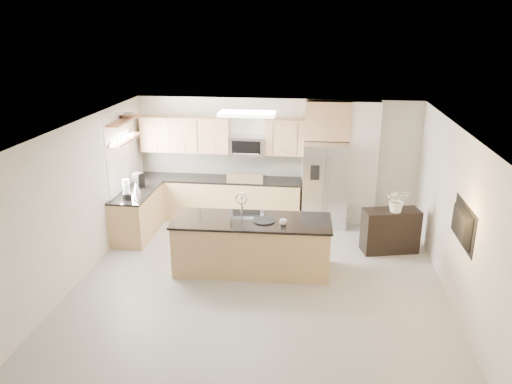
# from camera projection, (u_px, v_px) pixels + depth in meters

# --- Properties ---
(floor) EXTENTS (6.50, 6.50, 0.00)m
(floor) POSITION_uv_depth(u_px,v_px,m) (259.00, 288.00, 8.13)
(floor) COLOR #A29E9A
(floor) RESTS_ON ground
(ceiling) EXTENTS (6.00, 6.50, 0.02)m
(ceiling) POSITION_uv_depth(u_px,v_px,m) (259.00, 131.00, 7.28)
(ceiling) COLOR white
(ceiling) RESTS_ON wall_back
(wall_back) EXTENTS (6.00, 0.02, 2.60)m
(wall_back) POSITION_uv_depth(u_px,v_px,m) (276.00, 159.00, 10.76)
(wall_back) COLOR silver
(wall_back) RESTS_ON floor
(wall_front) EXTENTS (6.00, 0.02, 2.60)m
(wall_front) POSITION_uv_depth(u_px,v_px,m) (218.00, 340.00, 4.65)
(wall_front) COLOR silver
(wall_front) RESTS_ON floor
(wall_left) EXTENTS (0.02, 6.50, 2.60)m
(wall_left) POSITION_uv_depth(u_px,v_px,m) (74.00, 205.00, 8.05)
(wall_left) COLOR silver
(wall_left) RESTS_ON floor
(wall_right) EXTENTS (0.02, 6.50, 2.60)m
(wall_right) POSITION_uv_depth(u_px,v_px,m) (460.00, 223.00, 7.36)
(wall_right) COLOR silver
(wall_right) RESTS_ON floor
(back_counter) EXTENTS (3.55, 0.66, 1.44)m
(back_counter) POSITION_uv_depth(u_px,v_px,m) (219.00, 198.00, 10.86)
(back_counter) COLOR tan
(back_counter) RESTS_ON floor
(left_counter) EXTENTS (0.66, 1.50, 0.92)m
(left_counter) POSITION_uv_depth(u_px,v_px,m) (137.00, 213.00, 10.02)
(left_counter) COLOR tan
(left_counter) RESTS_ON floor
(range) EXTENTS (0.76, 0.64, 1.14)m
(range) POSITION_uv_depth(u_px,v_px,m) (247.00, 199.00, 10.78)
(range) COLOR black
(range) RESTS_ON floor
(upper_cabinets) EXTENTS (3.50, 0.33, 0.75)m
(upper_cabinets) POSITION_uv_depth(u_px,v_px,m) (215.00, 135.00, 10.58)
(upper_cabinets) COLOR tan
(upper_cabinets) RESTS_ON wall_back
(microwave) EXTENTS (0.76, 0.40, 0.40)m
(microwave) POSITION_uv_depth(u_px,v_px,m) (247.00, 146.00, 10.52)
(microwave) COLOR #BABABD
(microwave) RESTS_ON upper_cabinets
(refrigerator) EXTENTS (0.92, 0.78, 1.78)m
(refrigerator) POSITION_uv_depth(u_px,v_px,m) (325.00, 184.00, 10.41)
(refrigerator) COLOR #BABABD
(refrigerator) RESTS_ON floor
(partition_column) EXTENTS (0.60, 0.30, 2.60)m
(partition_column) POSITION_uv_depth(u_px,v_px,m) (362.00, 164.00, 10.40)
(partition_column) COLOR silver
(partition_column) RESTS_ON floor
(window) EXTENTS (0.04, 1.15, 1.65)m
(window) POSITION_uv_depth(u_px,v_px,m) (118.00, 155.00, 9.67)
(window) COLOR white
(window) RESTS_ON wall_left
(shelf_lower) EXTENTS (0.30, 1.20, 0.04)m
(shelf_lower) POSITION_uv_depth(u_px,v_px,m) (124.00, 139.00, 9.65)
(shelf_lower) COLOR #955B3B
(shelf_lower) RESTS_ON wall_left
(shelf_upper) EXTENTS (0.30, 1.20, 0.04)m
(shelf_upper) POSITION_uv_depth(u_px,v_px,m) (123.00, 120.00, 9.53)
(shelf_upper) COLOR #955B3B
(shelf_upper) RESTS_ON wall_left
(ceiling_fixture) EXTENTS (1.00, 0.50, 0.06)m
(ceiling_fixture) POSITION_uv_depth(u_px,v_px,m) (247.00, 114.00, 8.84)
(ceiling_fixture) COLOR white
(ceiling_fixture) RESTS_ON ceiling
(island) EXTENTS (2.72, 1.05, 1.35)m
(island) POSITION_uv_depth(u_px,v_px,m) (252.00, 245.00, 8.59)
(island) COLOR tan
(island) RESTS_ON floor
(credenza) EXTENTS (1.10, 0.66, 0.82)m
(credenza) POSITION_uv_depth(u_px,v_px,m) (390.00, 231.00, 9.31)
(credenza) COLOR black
(credenza) RESTS_ON floor
(cup) EXTENTS (0.15, 0.15, 0.09)m
(cup) POSITION_uv_depth(u_px,v_px,m) (283.00, 222.00, 8.22)
(cup) COLOR white
(cup) RESTS_ON island
(platter) EXTENTS (0.40, 0.40, 0.02)m
(platter) POSITION_uv_depth(u_px,v_px,m) (264.00, 221.00, 8.38)
(platter) COLOR black
(platter) RESTS_ON island
(blender) EXTENTS (0.17, 0.17, 0.40)m
(blender) POSITION_uv_depth(u_px,v_px,m) (127.00, 191.00, 9.39)
(blender) COLOR black
(blender) RESTS_ON left_counter
(kettle) EXTENTS (0.20, 0.20, 0.25)m
(kettle) POSITION_uv_depth(u_px,v_px,m) (136.00, 187.00, 9.77)
(kettle) COLOR #BABABD
(kettle) RESTS_ON left_counter
(coffee_maker) EXTENTS (0.22, 0.24, 0.30)m
(coffee_maker) POSITION_uv_depth(u_px,v_px,m) (139.00, 181.00, 10.08)
(coffee_maker) COLOR black
(coffee_maker) RESTS_ON left_counter
(bowl) EXTENTS (0.53, 0.53, 0.10)m
(bowl) POSITION_uv_depth(u_px,v_px,m) (126.00, 115.00, 9.70)
(bowl) COLOR #BABABD
(bowl) RESTS_ON shelf_upper
(flower_vase) EXTENTS (0.63, 0.55, 0.68)m
(flower_vase) POSITION_uv_depth(u_px,v_px,m) (398.00, 194.00, 8.99)
(flower_vase) COLOR white
(flower_vase) RESTS_ON credenza
(television) EXTENTS (0.14, 1.08, 0.62)m
(television) POSITION_uv_depth(u_px,v_px,m) (458.00, 224.00, 7.16)
(television) COLOR black
(television) RESTS_ON wall_right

